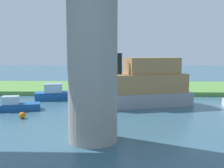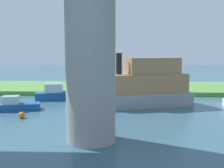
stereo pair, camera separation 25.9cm
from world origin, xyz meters
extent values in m
plane|color=#386075|center=(0.00, 0.00, 0.00)|extent=(160.00, 160.00, 0.00)
cube|color=#5B9342|center=(0.00, -6.00, 0.25)|extent=(80.00, 12.00, 0.50)
cylinder|color=#9E998E|center=(1.87, 15.98, 5.05)|extent=(2.76, 2.76, 10.10)
cylinder|color=#2D334C|center=(-0.35, -1.00, 0.78)|extent=(0.29, 0.29, 0.55)
cylinder|color=blue|center=(-0.35, -1.00, 1.35)|extent=(0.51, 0.51, 0.60)
sphere|color=tan|center=(-0.35, -1.00, 1.77)|extent=(0.24, 0.24, 0.24)
cylinder|color=brown|center=(-5.70, -0.83, 0.94)|extent=(0.20, 0.20, 0.88)
cube|color=#99999E|center=(-1.39, 5.59, 0.65)|extent=(10.26, 5.91, 1.30)
cube|color=#B27F4C|center=(-1.91, 5.43, 2.16)|extent=(8.30, 5.04, 1.73)
cube|color=#B27F4C|center=(-2.64, 5.22, 3.79)|extent=(5.37, 3.76, 1.51)
cylinder|color=black|center=(0.47, 6.15, 4.00)|extent=(0.54, 0.54, 1.95)
cube|color=#D84C2D|center=(1.09, 6.34, 1.78)|extent=(2.22, 2.36, 0.97)
cube|color=#195199|center=(6.87, 2.29, 0.40)|extent=(5.47, 3.10, 0.80)
cube|color=silver|center=(7.53, 2.46, 1.26)|extent=(2.18, 1.90, 0.92)
cube|color=#195199|center=(9.30, 8.06, 0.30)|extent=(4.07, 2.32, 0.60)
cube|color=silver|center=(9.80, 8.19, 0.94)|extent=(1.62, 1.41, 0.68)
sphere|color=orange|center=(7.82, 10.91, 0.25)|extent=(0.50, 0.50, 0.50)
camera|label=1|loc=(0.30, 30.84, 4.97)|focal=43.27mm
camera|label=2|loc=(0.04, 30.83, 4.97)|focal=43.27mm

